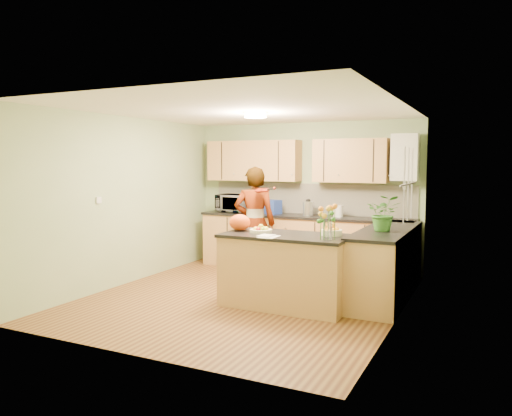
% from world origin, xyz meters
% --- Properties ---
extents(floor, '(4.50, 4.50, 0.00)m').
position_xyz_m(floor, '(0.00, 0.00, 0.00)').
color(floor, '#512C17').
rests_on(floor, ground).
extents(ceiling, '(4.00, 4.50, 0.02)m').
position_xyz_m(ceiling, '(0.00, 0.00, 2.50)').
color(ceiling, white).
rests_on(ceiling, wall_back).
extents(wall_back, '(4.00, 0.02, 2.50)m').
position_xyz_m(wall_back, '(0.00, 2.25, 1.25)').
color(wall_back, '#88A274').
rests_on(wall_back, floor).
extents(wall_front, '(4.00, 0.02, 2.50)m').
position_xyz_m(wall_front, '(0.00, -2.25, 1.25)').
color(wall_front, '#88A274').
rests_on(wall_front, floor).
extents(wall_left, '(0.02, 4.50, 2.50)m').
position_xyz_m(wall_left, '(-2.00, 0.00, 1.25)').
color(wall_left, '#88A274').
rests_on(wall_left, floor).
extents(wall_right, '(0.02, 4.50, 2.50)m').
position_xyz_m(wall_right, '(2.00, 0.00, 1.25)').
color(wall_right, '#88A274').
rests_on(wall_right, floor).
extents(back_counter, '(3.64, 0.62, 0.94)m').
position_xyz_m(back_counter, '(0.10, 1.95, 0.47)').
color(back_counter, '#AB7A44').
rests_on(back_counter, floor).
extents(right_counter, '(0.62, 2.24, 0.94)m').
position_xyz_m(right_counter, '(1.70, 0.85, 0.47)').
color(right_counter, '#AB7A44').
rests_on(right_counter, floor).
extents(splashback, '(3.60, 0.02, 0.52)m').
position_xyz_m(splashback, '(0.10, 2.23, 1.20)').
color(splashback, beige).
rests_on(splashback, back_counter).
extents(upper_cabinets, '(3.20, 0.34, 0.70)m').
position_xyz_m(upper_cabinets, '(-0.18, 2.08, 1.85)').
color(upper_cabinets, '#AB7A44').
rests_on(upper_cabinets, wall_back).
extents(boiler, '(0.40, 0.30, 0.86)m').
position_xyz_m(boiler, '(1.70, 2.09, 1.90)').
color(boiler, silver).
rests_on(boiler, wall_back).
extents(window_right, '(0.01, 1.30, 1.05)m').
position_xyz_m(window_right, '(1.99, 0.60, 1.55)').
color(window_right, silver).
rests_on(window_right, wall_right).
extents(light_switch, '(0.02, 0.09, 0.09)m').
position_xyz_m(light_switch, '(-1.99, -0.60, 1.30)').
color(light_switch, silver).
rests_on(light_switch, wall_left).
extents(ceiling_lamp, '(0.30, 0.30, 0.07)m').
position_xyz_m(ceiling_lamp, '(0.00, 0.30, 2.46)').
color(ceiling_lamp, '#FFEABF').
rests_on(ceiling_lamp, ceiling).
extents(peninsula_island, '(1.61, 0.82, 0.92)m').
position_xyz_m(peninsula_island, '(0.62, -0.10, 0.46)').
color(peninsula_island, '#AB7A44').
rests_on(peninsula_island, floor).
extents(fruit_dish, '(0.29, 0.29, 0.10)m').
position_xyz_m(fruit_dish, '(0.27, -0.10, 0.96)').
color(fruit_dish, '#F0E8C0').
rests_on(fruit_dish, peninsula_island).
extents(orange_bowl, '(0.25, 0.25, 0.15)m').
position_xyz_m(orange_bowl, '(1.17, 0.05, 0.98)').
color(orange_bowl, '#F0E8C0').
rests_on(orange_bowl, peninsula_island).
extents(flower_vase, '(0.25, 0.25, 0.47)m').
position_xyz_m(flower_vase, '(1.22, -0.28, 1.23)').
color(flower_vase, silver).
rests_on(flower_vase, peninsula_island).
extents(orange_bag, '(0.35, 0.32, 0.22)m').
position_xyz_m(orange_bag, '(-0.06, -0.05, 1.03)').
color(orange_bag, '#E24C12').
rests_on(orange_bag, peninsula_island).
extents(papers, '(0.20, 0.28, 0.01)m').
position_xyz_m(papers, '(0.52, -0.40, 0.93)').
color(papers, white).
rests_on(papers, peninsula_island).
extents(violinist, '(0.74, 0.60, 1.76)m').
position_xyz_m(violinist, '(-0.37, 1.04, 0.88)').
color(violinist, tan).
rests_on(violinist, floor).
extents(violin, '(0.58, 0.51, 0.15)m').
position_xyz_m(violin, '(-0.17, 0.82, 1.41)').
color(violin, '#4B1104').
rests_on(violin, violinist).
extents(microwave, '(0.61, 0.46, 0.31)m').
position_xyz_m(microwave, '(-1.23, 1.94, 1.10)').
color(microwave, silver).
rests_on(microwave, back_counter).
extents(blue_box, '(0.35, 0.30, 0.24)m').
position_xyz_m(blue_box, '(-0.49, 1.95, 1.06)').
color(blue_box, '#213A98').
rests_on(blue_box, back_counter).
extents(kettle, '(0.17, 0.17, 0.32)m').
position_xyz_m(kettle, '(0.17, 1.97, 1.07)').
color(kettle, silver).
rests_on(kettle, back_counter).
extents(jar_cream, '(0.14, 0.14, 0.16)m').
position_xyz_m(jar_cream, '(0.65, 2.00, 1.02)').
color(jar_cream, '#F0E8C0').
rests_on(jar_cream, back_counter).
extents(jar_white, '(0.16, 0.16, 0.19)m').
position_xyz_m(jar_white, '(0.72, 1.94, 1.03)').
color(jar_white, silver).
rests_on(jar_white, back_counter).
extents(potted_plant, '(0.47, 0.42, 0.47)m').
position_xyz_m(potted_plant, '(1.70, 0.58, 1.17)').
color(potted_plant, '#306C24').
rests_on(potted_plant, right_counter).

